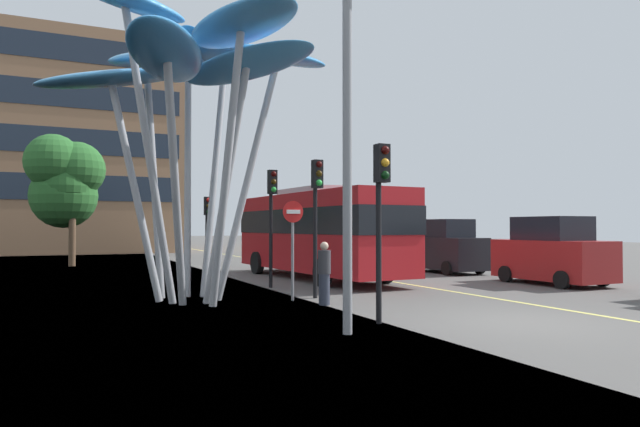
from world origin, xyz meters
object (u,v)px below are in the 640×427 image
(pedestrian, at_px, (324,273))
(traffic_light_kerb_far, at_px, (317,198))
(red_bus, at_px, (317,229))
(leaf_sculpture, at_px, (185,67))
(traffic_light_kerb_near, at_px, (381,194))
(traffic_light_island_mid, at_px, (272,203))
(traffic_light_opposite, at_px, (207,218))
(car_side_street, at_px, (372,246))
(car_parked_far, at_px, (446,248))
(car_parked_mid, at_px, (552,253))
(no_entry_sign, at_px, (293,234))
(street_lamp, at_px, (364,78))

(pedestrian, bearing_deg, traffic_light_kerb_far, 74.04)
(red_bus, relative_size, leaf_sculpture, 1.16)
(traffic_light_kerb_near, xyz_separation_m, traffic_light_island_mid, (0.36, 7.67, 0.12))
(traffic_light_kerb_far, bearing_deg, leaf_sculpture, 168.36)
(traffic_light_kerb_far, height_order, traffic_light_opposite, traffic_light_kerb_far)
(traffic_light_kerb_far, relative_size, car_side_street, 0.88)
(red_bus, xyz_separation_m, leaf_sculpture, (-6.22, -4.95, 4.44))
(car_parked_far, distance_m, car_side_street, 6.09)
(leaf_sculpture, xyz_separation_m, car_side_street, (12.39, 11.29, -5.39))
(traffic_light_opposite, xyz_separation_m, car_parked_mid, (10.03, -9.64, -1.32))
(no_entry_sign, bearing_deg, traffic_light_kerb_near, -86.93)
(traffic_light_opposite, height_order, car_parked_mid, traffic_light_opposite)
(leaf_sculpture, relative_size, car_parked_far, 2.30)
(traffic_light_island_mid, relative_size, no_entry_sign, 1.43)
(leaf_sculpture, distance_m, pedestrian, 6.75)
(car_parked_far, bearing_deg, traffic_light_island_mid, -163.34)
(leaf_sculpture, height_order, pedestrian, leaf_sculpture)
(traffic_light_kerb_far, relative_size, pedestrian, 2.40)
(car_parked_far, distance_m, street_lamp, 15.66)
(red_bus, distance_m, street_lamp, 11.92)
(car_parked_mid, height_order, no_entry_sign, no_entry_sign)
(red_bus, xyz_separation_m, traffic_light_island_mid, (-2.81, -2.51, 0.89))
(car_parked_mid, distance_m, car_side_street, 11.87)
(traffic_light_kerb_far, xyz_separation_m, no_entry_sign, (-0.78, -0.14, -1.02))
(leaf_sculpture, xyz_separation_m, car_parked_far, (12.63, 5.21, -5.28))
(traffic_light_kerb_near, height_order, traffic_light_opposite, traffic_light_kerb_near)
(leaf_sculpture, xyz_separation_m, traffic_light_kerb_near, (3.05, -5.22, -3.66))
(traffic_light_opposite, bearing_deg, pedestrian, -87.97)
(car_side_street, bearing_deg, traffic_light_island_mid, -135.43)
(traffic_light_opposite, height_order, street_lamp, street_lamp)
(leaf_sculpture, xyz_separation_m, traffic_light_island_mid, (3.41, 2.45, -3.55))
(traffic_light_kerb_far, bearing_deg, pedestrian, -105.96)
(car_parked_mid, bearing_deg, street_lamp, -153.35)
(red_bus, distance_m, traffic_light_kerb_far, 6.33)
(traffic_light_kerb_far, bearing_deg, traffic_light_opposite, 94.49)
(traffic_light_opposite, xyz_separation_m, no_entry_sign, (-0.01, -9.95, -0.61))
(car_parked_mid, relative_size, no_entry_sign, 1.51)
(traffic_light_kerb_near, height_order, car_parked_far, traffic_light_kerb_near)
(traffic_light_opposite, bearing_deg, traffic_light_kerb_far, -85.51)
(traffic_light_kerb_near, bearing_deg, car_parked_mid, 25.36)
(car_parked_mid, distance_m, street_lamp, 12.46)
(pedestrian, bearing_deg, traffic_light_kerb_near, -93.17)
(car_side_street, bearing_deg, pedestrian, -124.46)
(red_bus, bearing_deg, leaf_sculpture, -141.46)
(car_parked_mid, xyz_separation_m, street_lamp, (-10.60, -5.32, 3.81))
(red_bus, bearing_deg, traffic_light_island_mid, -138.27)
(red_bus, distance_m, no_entry_sign, 6.75)
(red_bus, xyz_separation_m, car_side_street, (6.17, 6.34, -0.95))
(traffic_light_kerb_far, height_order, car_side_street, traffic_light_kerb_far)
(leaf_sculpture, bearing_deg, red_bus, 38.54)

